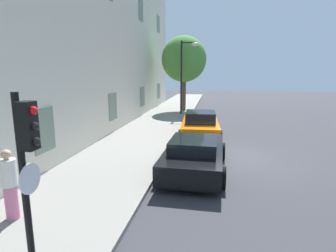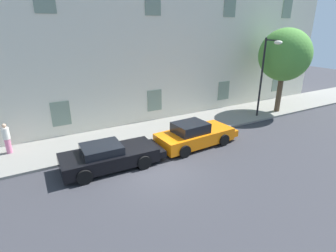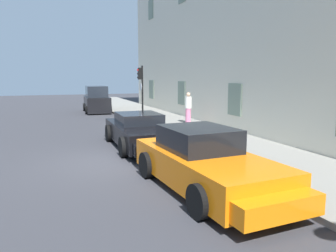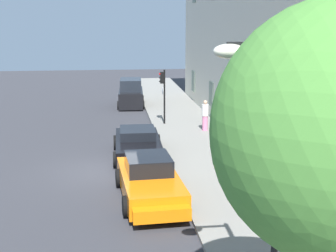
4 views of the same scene
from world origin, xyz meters
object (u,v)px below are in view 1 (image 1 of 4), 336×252
at_px(traffic_light, 28,165).
at_px(pedestrian_admiring, 10,184).
at_px(sportscar_red_lead, 195,153).
at_px(tree_near_kerb, 184,59).
at_px(sportscar_yellow_flank, 200,125).
at_px(street_lamp, 187,64).

bearing_deg(traffic_light, pedestrian_admiring, 46.00).
bearing_deg(sportscar_red_lead, tree_near_kerb, 8.31).
height_order(sportscar_yellow_flank, tree_near_kerb, tree_near_kerb).
bearing_deg(pedestrian_admiring, sportscar_red_lead, -41.09).
height_order(sportscar_yellow_flank, pedestrian_admiring, pedestrian_admiring).
bearing_deg(street_lamp, sportscar_yellow_flank, -167.83).
xyz_separation_m(tree_near_kerb, traffic_light, (-20.92, -0.25, -2.25)).
distance_m(sportscar_red_lead, street_lamp, 12.72).
xyz_separation_m(sportscar_yellow_flank, street_lamp, (6.99, 1.51, 3.44)).
relative_size(tree_near_kerb, traffic_light, 2.03).
bearing_deg(pedestrian_admiring, tree_near_kerb, -5.50).
relative_size(sportscar_yellow_flank, tree_near_kerb, 0.79).
height_order(sportscar_red_lead, tree_near_kerb, tree_near_kerb).
xyz_separation_m(tree_near_kerb, pedestrian_admiring, (-18.92, 1.82, -3.54)).
xyz_separation_m(sportscar_red_lead, tree_near_kerb, (14.41, 2.11, 3.95)).
distance_m(sportscar_yellow_flank, street_lamp, 7.93).
height_order(street_lamp, pedestrian_admiring, street_lamp).
distance_m(sportscar_red_lead, tree_near_kerb, 15.09).
xyz_separation_m(sportscar_red_lead, sportscar_yellow_flank, (5.13, 0.11, 0.05)).
relative_size(sportscar_yellow_flank, street_lamp, 0.89).
bearing_deg(traffic_light, sportscar_yellow_flank, -8.52).
bearing_deg(sportscar_red_lead, sportscar_yellow_flank, 1.17).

